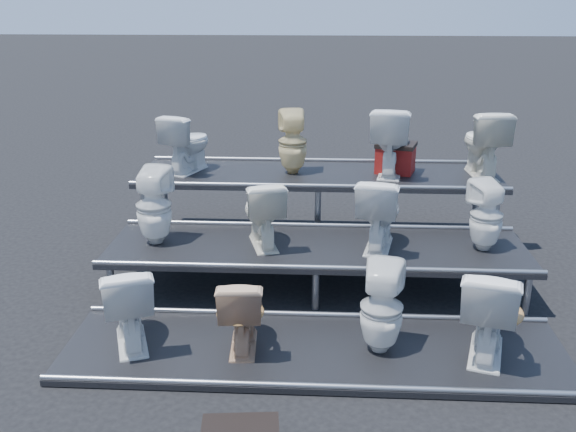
# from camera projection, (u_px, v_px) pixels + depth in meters

# --- Properties ---
(ground) EXTENTS (80.00, 80.00, 0.00)m
(ground) POSITION_uv_depth(u_px,v_px,m) (316.00, 287.00, 6.62)
(ground) COLOR black
(ground) RESTS_ON ground
(tier_front) EXTENTS (4.20, 1.20, 0.06)m
(tier_front) POSITION_uv_depth(u_px,v_px,m) (314.00, 351.00, 5.39)
(tier_front) COLOR black
(tier_front) RESTS_ON ground
(tier_mid) EXTENTS (4.20, 1.20, 0.46)m
(tier_mid) POSITION_uv_depth(u_px,v_px,m) (316.00, 267.00, 6.55)
(tier_mid) COLOR black
(tier_mid) RESTS_ON ground
(tier_back) EXTENTS (4.20, 1.20, 0.86)m
(tier_back) POSITION_uv_depth(u_px,v_px,m) (318.00, 208.00, 7.71)
(tier_back) COLOR black
(tier_back) RESTS_ON ground
(toilet_0) EXTENTS (0.64, 0.82, 0.74)m
(toilet_0) POSITION_uv_depth(u_px,v_px,m) (128.00, 304.00, 5.34)
(toilet_0) COLOR white
(toilet_0) RESTS_ON tier_front
(toilet_1) EXTENTS (0.41, 0.67, 0.66)m
(toilet_1) POSITION_uv_depth(u_px,v_px,m) (242.00, 311.00, 5.30)
(toilet_1) COLOR tan
(toilet_1) RESTS_ON tier_front
(toilet_2) EXTENTS (0.42, 0.43, 0.78)m
(toilet_2) POSITION_uv_depth(u_px,v_px,m) (382.00, 308.00, 5.22)
(toilet_2) COLOR white
(toilet_2) RESTS_ON tier_front
(toilet_3) EXTENTS (0.64, 0.87, 0.79)m
(toilet_3) POSITION_uv_depth(u_px,v_px,m) (489.00, 310.00, 5.18)
(toilet_3) COLOR white
(toilet_3) RESTS_ON tier_front
(toilet_4) EXTENTS (0.40, 0.41, 0.79)m
(toilet_4) POSITION_uv_depth(u_px,v_px,m) (154.00, 206.00, 6.43)
(toilet_4) COLOR white
(toilet_4) RESTS_ON tier_mid
(toilet_5) EXTENTS (0.55, 0.75, 0.69)m
(toilet_5) POSITION_uv_depth(u_px,v_px,m) (262.00, 212.00, 6.39)
(toilet_5) COLOR silver
(toilet_5) RESTS_ON tier_mid
(toilet_6) EXTENTS (0.55, 0.79, 0.74)m
(toilet_6) POSITION_uv_depth(u_px,v_px,m) (379.00, 212.00, 6.32)
(toilet_6) COLOR white
(toilet_6) RESTS_ON tier_mid
(toilet_7) EXTENTS (0.41, 0.42, 0.71)m
(toilet_7) POSITION_uv_depth(u_px,v_px,m) (486.00, 216.00, 6.27)
(toilet_7) COLOR white
(toilet_7) RESTS_ON tier_mid
(toilet_8) EXTENTS (0.61, 0.77, 0.69)m
(toilet_8) POSITION_uv_depth(u_px,v_px,m) (187.00, 143.00, 7.53)
(toilet_8) COLOR white
(toilet_8) RESTS_ON tier_back
(toilet_9) EXTENTS (0.38, 0.39, 0.74)m
(toilet_9) POSITION_uv_depth(u_px,v_px,m) (293.00, 142.00, 7.46)
(toilet_9) COLOR beige
(toilet_9) RESTS_ON tier_back
(toilet_10) EXTENTS (0.57, 0.85, 0.80)m
(toilet_10) POSITION_uv_depth(u_px,v_px,m) (391.00, 141.00, 7.39)
(toilet_10) COLOR white
(toilet_10) RESTS_ON tier_back
(toilet_11) EXTENTS (0.49, 0.79, 0.77)m
(toilet_11) POSITION_uv_depth(u_px,v_px,m) (484.00, 143.00, 7.34)
(toilet_11) COLOR silver
(toilet_11) RESTS_ON tier_back
(red_crate) EXTENTS (0.50, 0.45, 0.31)m
(red_crate) POSITION_uv_depth(u_px,v_px,m) (395.00, 160.00, 7.55)
(red_crate) COLOR maroon
(red_crate) RESTS_ON tier_back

